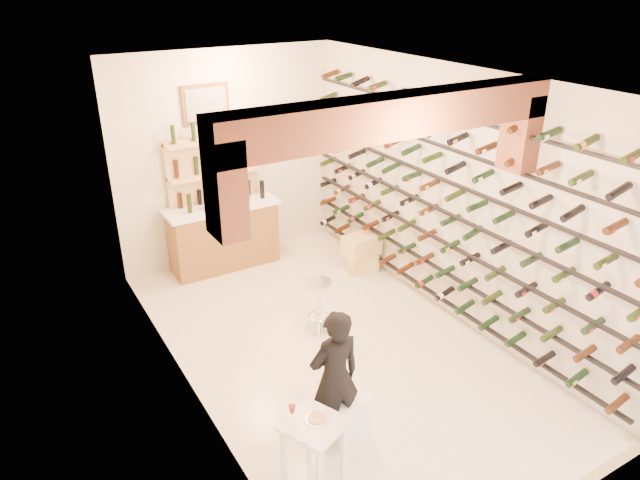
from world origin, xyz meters
The scene contains 11 objects.
ground centered at (0.00, 0.00, 0.00)m, with size 6.00×6.00×0.00m, color beige.
room_shell centered at (0.00, -0.26, 2.25)m, with size 3.52×6.02×3.21m.
wine_rack centered at (1.53, 0.00, 1.55)m, with size 0.32×5.70×2.56m.
back_counter centered at (-0.30, 2.65, 0.53)m, with size 1.70×0.62×1.29m.
back_shelving centered at (-0.30, 2.89, 1.17)m, with size 1.40×0.31×2.73m.
tasting_table centered at (-1.25, -1.69, 0.56)m, with size 0.62×0.62×0.82m.
white_stool centered at (-0.69, -1.33, 0.23)m, with size 0.37×0.37×0.46m, color white.
person centered at (-0.81, -1.32, 0.72)m, with size 0.53×0.35×1.44m, color black.
chrome_barstool centered at (0.02, 0.38, 0.40)m, with size 0.36×0.36×0.70m.
crate_lower centered at (1.40, 1.43, 0.14)m, with size 0.47×0.33×0.28m, color #D7BC76.
crate_upper centered at (1.40, 1.43, 0.43)m, with size 0.52×0.36×0.30m, color #D7BC76.
Camera 1 is at (-3.17, -4.99, 4.16)m, focal length 32.61 mm.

